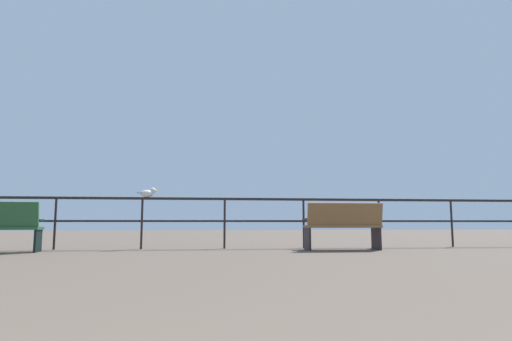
# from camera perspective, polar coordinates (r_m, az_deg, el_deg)

# --- Properties ---
(pier_railing) EXTENTS (24.81, 0.05, 1.03)m
(pier_railing) POSITION_cam_1_polar(r_m,az_deg,el_deg) (8.89, -9.50, -5.32)
(pier_railing) COLOR black
(pier_railing) RESTS_ON ground_plane
(bench_near_right) EXTENTS (1.45, 0.65, 0.89)m
(bench_near_right) POSITION_cam_1_polar(r_m,az_deg,el_deg) (8.50, 11.44, -6.94)
(bench_near_right) COLOR brown
(bench_near_right) RESTS_ON ground_plane
(seagull_on_rail) EXTENTS (0.40, 0.26, 0.20)m
(seagull_on_rail) POSITION_cam_1_polar(r_m,az_deg,el_deg) (8.98, -14.07, -2.87)
(seagull_on_rail) COLOR silver
(seagull_on_rail) RESTS_ON pier_railing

